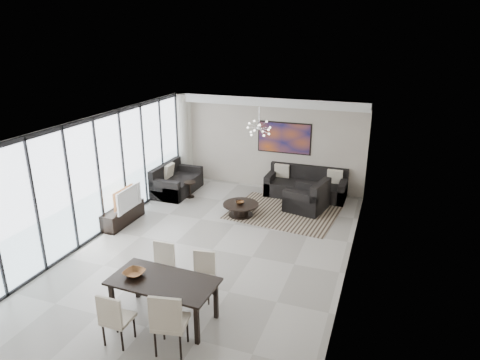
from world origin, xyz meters
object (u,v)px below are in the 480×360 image
at_px(tv_console, 123,215).
at_px(sofa_main, 306,187).
at_px(dining_table, 163,285).
at_px(coffee_table, 241,209).
at_px(television, 126,198).

bearing_deg(tv_console, sofa_main, 40.86).
bearing_deg(dining_table, coffee_table, 93.07).
bearing_deg(coffee_table, tv_console, -150.93).
bearing_deg(dining_table, television, 132.65).
distance_m(sofa_main, television, 5.34).
bearing_deg(tv_console, television, -16.24).
bearing_deg(tv_console, coffee_table, 29.07).
height_order(coffee_table, dining_table, dining_table).
height_order(tv_console, dining_table, dining_table).
xyz_separation_m(coffee_table, tv_console, (-2.72, -1.51, 0.03)).
height_order(television, dining_table, television).
height_order(sofa_main, dining_table, sofa_main).
height_order(coffee_table, sofa_main, sofa_main).
xyz_separation_m(sofa_main, tv_console, (-4.09, -3.54, -0.07)).
relative_size(coffee_table, sofa_main, 0.41).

